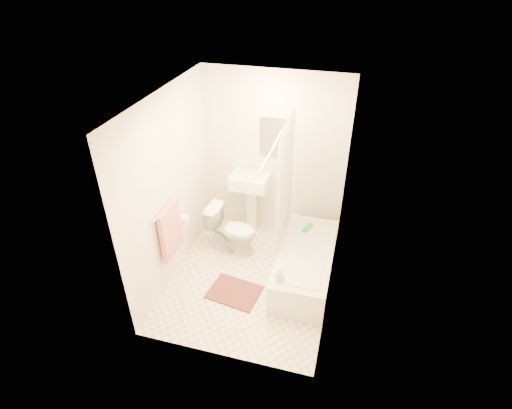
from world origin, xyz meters
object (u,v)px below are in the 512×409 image
(bathtub, at_px, (305,264))
(soap_bottle, at_px, (280,274))
(sink, at_px, (251,200))
(bath_mat, at_px, (234,292))
(toilet, at_px, (232,230))

(bathtub, distance_m, soap_bottle, 0.71)
(sink, distance_m, soap_bottle, 1.62)
(sink, height_order, soap_bottle, sink)
(bathtub, xyz_separation_m, soap_bottle, (-0.22, -0.60, 0.31))
(sink, bearing_deg, soap_bottle, -60.65)
(bath_mat, bearing_deg, soap_bottle, -7.40)
(bath_mat, height_order, soap_bottle, soap_bottle)
(toilet, xyz_separation_m, bath_mat, (0.28, -0.80, -0.33))
(sink, relative_size, soap_bottle, 5.52)
(bathtub, bearing_deg, sink, 139.29)
(toilet, height_order, bath_mat, toilet)
(toilet, distance_m, sink, 0.60)
(toilet, bearing_deg, bath_mat, -156.24)
(toilet, distance_m, bath_mat, 0.91)
(bath_mat, bearing_deg, sink, 97.09)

